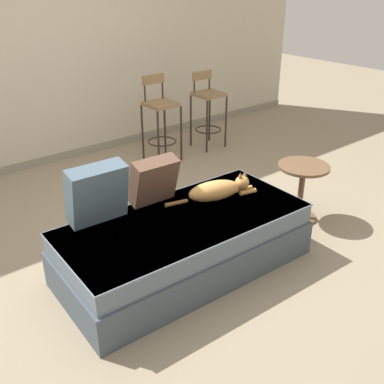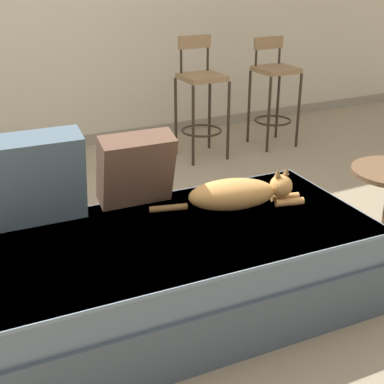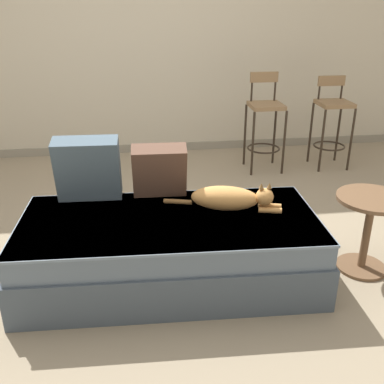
% 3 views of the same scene
% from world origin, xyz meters
% --- Properties ---
extents(ground_plane, '(16.00, 16.00, 0.00)m').
position_xyz_m(ground_plane, '(0.00, 0.00, 0.00)').
color(ground_plane, gray).
rests_on(ground_plane, ground).
extents(wall_back_panel, '(8.00, 0.10, 2.60)m').
position_xyz_m(wall_back_panel, '(0.00, 2.25, 1.30)').
color(wall_back_panel, beige).
rests_on(wall_back_panel, ground).
extents(wall_baseboard_trim, '(8.00, 0.02, 0.09)m').
position_xyz_m(wall_baseboard_trim, '(0.00, 2.20, 0.04)').
color(wall_baseboard_trim, gray).
rests_on(wall_baseboard_trim, ground).
extents(couch, '(1.85, 0.92, 0.43)m').
position_xyz_m(couch, '(0.00, -0.40, 0.22)').
color(couch, '#44505B').
rests_on(couch, ground).
extents(throw_pillow_corner, '(0.41, 0.23, 0.43)m').
position_xyz_m(throw_pillow_corner, '(-0.49, -0.06, 0.64)').
color(throw_pillow_corner, '#4C6070').
rests_on(throw_pillow_corner, couch).
extents(throw_pillow_middle, '(0.36, 0.23, 0.37)m').
position_xyz_m(throw_pillow_middle, '(-0.03, -0.07, 0.61)').
color(throw_pillow_middle, brown).
rests_on(throw_pillow_middle, couch).
extents(cat, '(0.72, 0.28, 0.19)m').
position_xyz_m(cat, '(0.38, -0.33, 0.50)').
color(cat, tan).
rests_on(cat, couch).
extents(bar_stool_near_window, '(0.34, 0.34, 0.97)m').
position_xyz_m(bar_stool_near_window, '(1.13, 1.47, 0.53)').
color(bar_stool_near_window, '#2D2319').
rests_on(bar_stool_near_window, ground).
extents(bar_stool_by_doorway, '(0.33, 0.33, 0.92)m').
position_xyz_m(bar_stool_by_doorway, '(1.83, 1.47, 0.53)').
color(bar_stool_by_doorway, '#2D2319').
rests_on(bar_stool_by_doorway, ground).
extents(side_table, '(0.44, 0.44, 0.52)m').
position_xyz_m(side_table, '(1.26, -0.45, 0.34)').
color(side_table, brown).
rests_on(side_table, ground).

